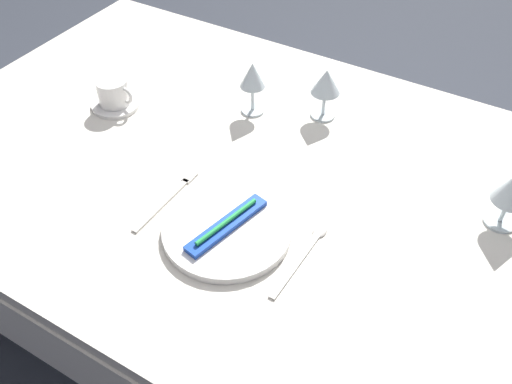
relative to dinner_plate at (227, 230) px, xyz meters
name	(u,v)px	position (x,y,z in m)	size (l,w,h in m)	color
ground_plane	(263,342)	(-0.02, 0.20, -0.75)	(6.00, 6.00, 0.00)	#383D47
dining_table	(265,199)	(-0.02, 0.20, -0.09)	(1.80, 1.11, 0.74)	silver
dinner_plate	(227,230)	(0.00, 0.00, 0.00)	(0.27, 0.27, 0.02)	white
toothbrush_package	(227,225)	(0.00, 0.00, 0.02)	(0.08, 0.21, 0.02)	blue
fork_outer	(169,198)	(-0.17, 0.02, -0.01)	(0.02, 0.22, 0.00)	beige
spoon_soup	(306,251)	(0.17, 0.04, -0.01)	(0.03, 0.22, 0.01)	beige
saucer_left	(116,104)	(-0.51, 0.23, 0.00)	(0.13, 0.13, 0.01)	white
coffee_cup_left	(114,92)	(-0.51, 0.23, 0.04)	(0.11, 0.08, 0.07)	white
wine_glass_left	(253,78)	(-0.18, 0.40, 0.09)	(0.07, 0.07, 0.15)	silver
wine_glass_right	(326,84)	(-0.01, 0.48, 0.09)	(0.08, 0.08, 0.14)	silver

